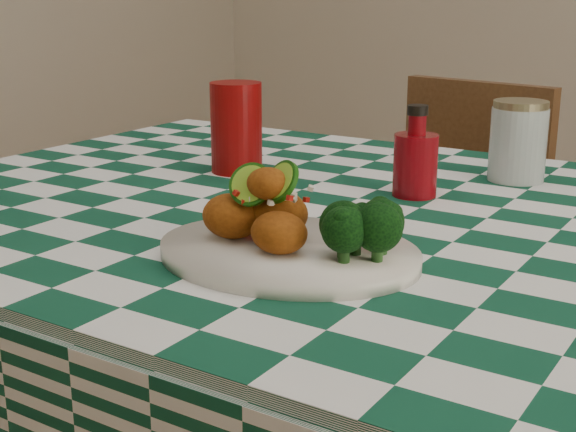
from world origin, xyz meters
The scene contains 7 objects.
plate centered at (-0.04, -0.24, 0.80)m, with size 0.32×0.25×0.02m, color silver, non-canonical shape.
fried_chicken_pile centered at (-0.06, -0.24, 0.85)m, with size 0.14×0.11×0.09m, color #93440E, non-canonical shape.
broccoli_side centered at (0.05, -0.23, 0.84)m, with size 0.09×0.09×0.07m, color black, non-canonical shape.
red_tumbler centered at (-0.37, 0.11, 0.86)m, with size 0.09×0.09×0.16m, color #770607.
ketchup_bottle centered at (-0.04, 0.13, 0.86)m, with size 0.07×0.07×0.14m, color #6F050B, non-canonical shape.
mason_jar centered at (0.06, 0.32, 0.85)m, with size 0.09×0.09×0.13m, color #B2BCBA, non-canonical shape.
wooden_chair_left centered at (-0.25, 0.74, 0.44)m, with size 0.40×0.42×0.88m, color #472814, non-canonical shape.
Camera 1 is at (0.45, -1.00, 1.10)m, focal length 50.00 mm.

